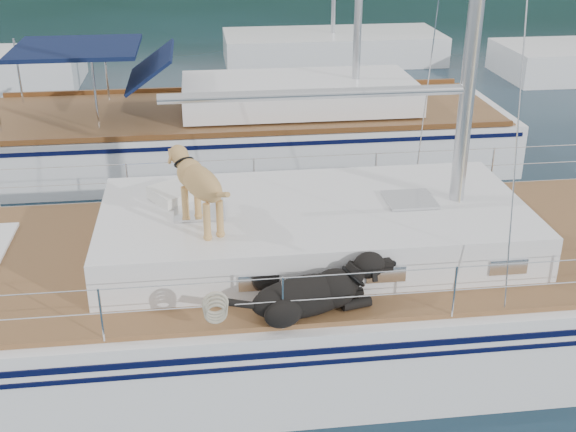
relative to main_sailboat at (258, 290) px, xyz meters
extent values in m
plane|color=black|center=(-0.09, 0.01, -0.68)|extent=(120.00, 120.00, 0.00)
cube|color=white|center=(-0.09, 0.01, -0.18)|extent=(12.00, 3.80, 1.40)
cube|color=olive|center=(-0.09, 0.01, 0.55)|extent=(11.52, 3.50, 0.06)
cube|color=white|center=(0.71, 0.01, 0.86)|extent=(5.20, 2.50, 0.55)
cylinder|color=silver|center=(0.71, 0.01, 2.53)|extent=(3.60, 0.12, 0.12)
cylinder|color=silver|center=(-0.09, -1.74, 1.14)|extent=(10.56, 0.01, 0.01)
cylinder|color=silver|center=(-0.09, 1.76, 1.14)|extent=(10.56, 0.01, 0.01)
cube|color=#1C37B0|center=(-1.52, 1.61, 0.61)|extent=(0.68, 0.52, 0.05)
cube|color=white|center=(-0.94, 0.44, 1.21)|extent=(0.80, 0.77, 0.16)
torus|color=#BFB497|center=(-0.57, -1.80, 0.94)|extent=(0.34, 0.12, 0.33)
cube|color=white|center=(0.25, 6.63, -0.23)|extent=(11.00, 3.50, 1.30)
cube|color=olive|center=(0.25, 6.63, 0.42)|extent=(10.56, 3.29, 0.06)
cube|color=white|center=(1.45, 6.63, 0.77)|extent=(4.80, 2.30, 0.55)
cube|color=#0F1A41|center=(-2.95, 6.63, 1.82)|extent=(2.40, 2.30, 0.08)
cube|color=white|center=(3.91, 16.01, -0.28)|extent=(7.20, 3.00, 1.10)
camera|label=1|loc=(-0.62, -7.97, 4.69)|focal=45.00mm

